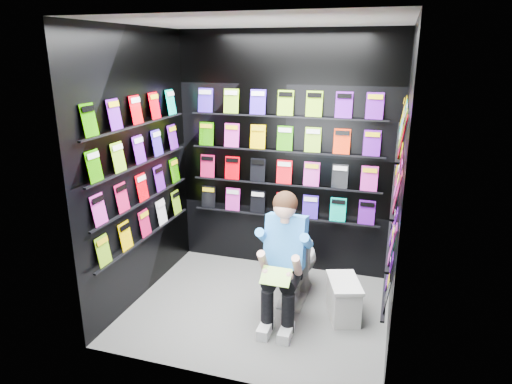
% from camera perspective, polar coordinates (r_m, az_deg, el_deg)
% --- Properties ---
extents(floor, '(2.40, 2.40, 0.00)m').
position_cam_1_polar(floor, '(4.53, 0.22, -14.41)').
color(floor, '#60605D').
rests_on(floor, ground).
extents(ceiling, '(2.40, 2.40, 0.00)m').
position_cam_1_polar(ceiling, '(3.86, 0.27, 20.55)').
color(ceiling, white).
rests_on(ceiling, floor).
extents(wall_back, '(2.40, 0.04, 2.60)m').
position_cam_1_polar(wall_back, '(4.94, 3.67, 4.61)').
color(wall_back, black).
rests_on(wall_back, floor).
extents(wall_front, '(2.40, 0.04, 2.60)m').
position_cam_1_polar(wall_front, '(3.11, -5.21, -3.11)').
color(wall_front, black).
rests_on(wall_front, floor).
extents(wall_left, '(0.04, 2.00, 2.60)m').
position_cam_1_polar(wall_left, '(4.49, -14.56, 2.81)').
color(wall_left, black).
rests_on(wall_left, floor).
extents(wall_right, '(0.04, 2.00, 2.60)m').
position_cam_1_polar(wall_right, '(3.84, 17.62, 0.12)').
color(wall_right, black).
rests_on(wall_right, floor).
extents(comics_back, '(2.10, 0.06, 1.37)m').
position_cam_1_polar(comics_back, '(4.91, 3.59, 4.60)').
color(comics_back, '#EF2600').
rests_on(comics_back, wall_back).
extents(comics_left, '(0.06, 1.70, 1.37)m').
position_cam_1_polar(comics_left, '(4.48, -14.24, 2.85)').
color(comics_left, '#EF2600').
rests_on(comics_left, wall_left).
extents(comics_right, '(0.06, 1.70, 1.37)m').
position_cam_1_polar(comics_right, '(3.84, 17.18, 0.23)').
color(comics_right, '#EF2600').
rests_on(comics_right, wall_right).
extents(toilet, '(0.43, 0.75, 0.73)m').
position_cam_1_polar(toilet, '(4.59, 4.85, -8.77)').
color(toilet, white).
rests_on(toilet, floor).
extents(longbox, '(0.37, 0.50, 0.33)m').
position_cam_1_polar(longbox, '(4.42, 10.85, -13.14)').
color(longbox, silver).
rests_on(longbox, floor).
extents(longbox_lid, '(0.40, 0.52, 0.03)m').
position_cam_1_polar(longbox_lid, '(4.33, 10.99, -11.05)').
color(longbox_lid, silver).
rests_on(longbox_lid, longbox).
extents(reader, '(0.49, 0.71, 1.31)m').
position_cam_1_polar(reader, '(4.10, 3.81, -6.25)').
color(reader, blue).
rests_on(reader, toilet).
extents(held_comic, '(0.26, 0.15, 0.11)m').
position_cam_1_polar(held_comic, '(3.86, 2.51, -10.50)').
color(held_comic, green).
rests_on(held_comic, reader).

